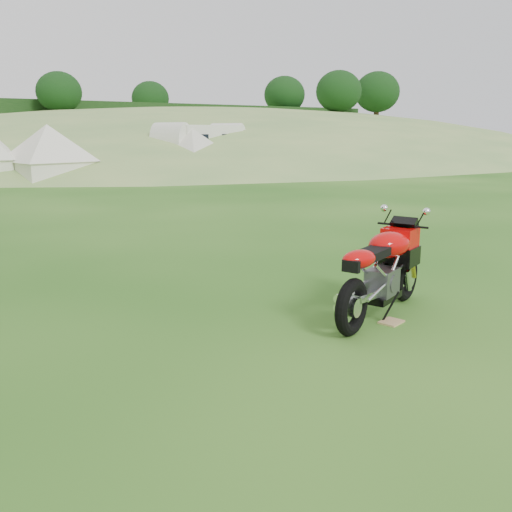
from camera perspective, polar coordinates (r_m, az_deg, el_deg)
ground at (r=6.32m, az=0.11°, el=-7.06°), size 120.00×120.00×0.00m
hillside at (r=52.62m, az=-4.47°, el=10.19°), size 80.00×64.00×8.00m
hedgerow at (r=52.62m, az=-4.47°, el=10.19°), size 36.00×1.20×8.60m
sport_motorcycle at (r=6.65m, az=12.50°, el=-0.86°), size 2.09×1.14×1.22m
plywood_board at (r=6.61m, az=13.38°, el=-6.43°), size 0.30×0.26×0.02m
tent_mid at (r=25.14m, az=-20.02°, el=9.75°), size 3.23×3.23×2.45m
tent_right at (r=27.12m, az=-6.44°, el=10.48°), size 3.47×3.47×2.36m
caravan at (r=29.08m, az=-5.56°, el=10.65°), size 5.55×3.70×2.39m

